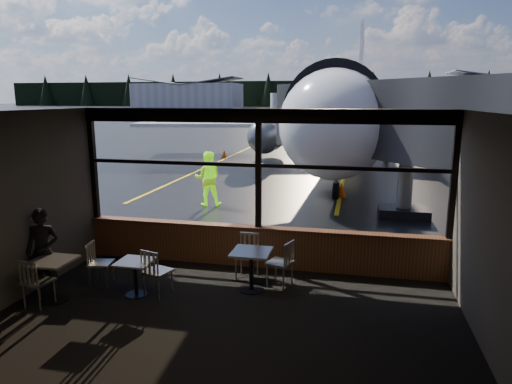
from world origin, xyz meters
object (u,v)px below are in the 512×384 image
(chair_near_n, at_px, (247,256))
(chair_mid_s, at_px, (158,272))
(cafe_table_left, at_px, (54,280))
(passenger, at_px, (43,252))
(airliner, at_px, (354,72))
(jet_bridge, at_px, (408,139))
(chair_near_e, at_px, (280,263))
(chair_left_s, at_px, (38,282))
(cafe_table_near, at_px, (251,271))
(cone_wing, at_px, (224,154))
(chair_mid_w, at_px, (101,264))
(ground_crew, at_px, (208,178))
(cafe_table_mid, at_px, (136,278))
(cone_nose, at_px, (341,190))

(chair_near_n, relative_size, chair_mid_s, 0.98)
(cafe_table_left, bearing_deg, passenger, 144.92)
(airliner, bearing_deg, jet_bridge, -80.32)
(chair_near_e, height_order, chair_left_s, chair_near_e)
(cafe_table_near, distance_m, chair_left_s, 3.90)
(cone_wing, bearing_deg, chair_mid_w, -80.55)
(ground_crew, bearing_deg, chair_mid_w, 76.52)
(airliner, height_order, ground_crew, airliner)
(cafe_table_near, height_order, cone_wing, cafe_table_near)
(cafe_table_left, bearing_deg, airliner, 76.97)
(jet_bridge, xyz_separation_m, chair_left_s, (-7.06, -8.30, -2.02))
(passenger, distance_m, ground_crew, 7.88)
(chair_left_s, bearing_deg, chair_near_n, 39.42)
(jet_bridge, height_order, cafe_table_near, jet_bridge)
(cafe_table_mid, distance_m, cone_wing, 21.03)
(airliner, height_order, jet_bridge, airliner)
(cafe_table_left, distance_m, ground_crew, 8.14)
(chair_near_n, bearing_deg, jet_bridge, -118.49)
(chair_left_s, distance_m, ground_crew, 8.38)
(chair_near_e, distance_m, passenger, 4.56)
(jet_bridge, relative_size, chair_mid_w, 12.72)
(jet_bridge, distance_m, passenger, 10.80)
(chair_left_s, height_order, cone_nose, chair_left_s)
(cafe_table_mid, relative_size, passenger, 0.41)
(chair_near_e, distance_m, chair_left_s, 4.50)
(ground_crew, distance_m, cone_nose, 5.20)
(cafe_table_mid, height_order, chair_near_n, chair_near_n)
(cafe_table_left, xyz_separation_m, chair_left_s, (-0.13, -0.24, 0.06))
(chair_near_e, xyz_separation_m, passenger, (-4.34, -1.34, 0.36))
(passenger, height_order, ground_crew, ground_crew)
(ground_crew, xyz_separation_m, cone_nose, (4.56, 2.40, -0.67))
(chair_near_n, xyz_separation_m, cone_nose, (1.64, 8.64, -0.19))
(airliner, bearing_deg, cafe_table_mid, -98.11)
(passenger, relative_size, cone_nose, 2.97)
(cafe_table_left, bearing_deg, chair_near_n, 30.02)
(chair_near_n, xyz_separation_m, ground_crew, (-2.92, 6.24, 0.48))
(cone_nose, bearing_deg, chair_mid_s, -107.39)
(cone_nose, bearing_deg, cafe_table_left, -114.88)
(airliner, relative_size, cafe_table_near, 42.29)
(cafe_table_near, bearing_deg, chair_left_s, -157.43)
(chair_mid_s, distance_m, chair_left_s, 2.10)
(chair_near_n, bearing_deg, chair_mid_w, 21.87)
(chair_left_s, distance_m, cone_nose, 11.86)
(chair_near_n, xyz_separation_m, cone_wing, (-6.16, 19.27, -0.23))
(chair_left_s, relative_size, ground_crew, 0.49)
(airliner, bearing_deg, passenger, -102.41)
(cafe_table_near, distance_m, cone_nose, 9.37)
(jet_bridge, height_order, chair_left_s, jet_bridge)
(chair_mid_s, relative_size, chair_left_s, 1.04)
(passenger, bearing_deg, cone_nose, 45.81)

